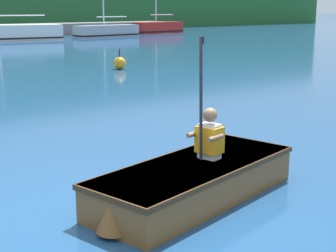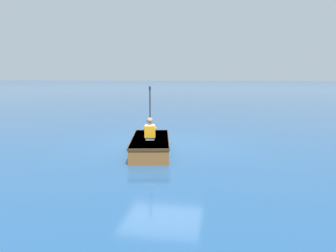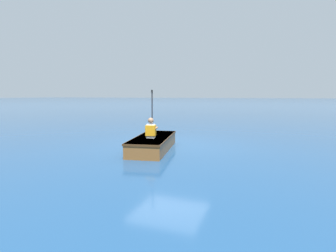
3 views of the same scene
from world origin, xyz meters
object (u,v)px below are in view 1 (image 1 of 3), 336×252
(moored_boat_dock_west_end, at_px, (4,33))
(person_paddler, at_px, (209,135))
(channel_buoy, at_px, (120,63))
(moored_boat_outer_slip_west, at_px, (158,28))
(moored_boat_dock_center_near, at_px, (107,31))
(rowboat_foreground, at_px, (193,179))

(moored_boat_dock_west_end, xyz_separation_m, person_paddler, (-9.13, -29.42, 0.22))
(moored_boat_dock_west_end, distance_m, channel_buoy, 18.49)
(moored_boat_outer_slip_west, distance_m, channel_buoy, 26.24)
(person_paddler, bearing_deg, moored_boat_dock_center_near, 59.88)
(moored_boat_dock_west_end, relative_size, moored_boat_dock_center_near, 1.49)
(moored_boat_dock_west_end, bearing_deg, person_paddler, -107.23)
(rowboat_foreground, relative_size, channel_buoy, 4.07)
(rowboat_foreground, bearing_deg, moored_boat_dock_center_near, 59.49)
(moored_boat_dock_west_end, distance_m, person_paddler, 30.81)
(moored_boat_dock_center_near, distance_m, rowboat_foreground, 33.76)
(moored_boat_dock_center_near, height_order, rowboat_foreground, moored_boat_dock_center_near)
(moored_boat_dock_west_end, xyz_separation_m, moored_boat_outer_slip_west, (14.14, 1.64, -0.03))
(moored_boat_dock_center_near, xyz_separation_m, rowboat_foreground, (-17.14, -29.09, -0.17))
(channel_buoy, bearing_deg, moored_boat_dock_west_end, 80.73)
(moored_boat_dock_center_near, xyz_separation_m, moored_boat_outer_slip_west, (6.42, 2.03, 0.04))
(moored_boat_dock_center_near, distance_m, moored_boat_outer_slip_west, 6.73)
(moored_boat_dock_center_near, relative_size, rowboat_foreground, 1.76)
(moored_boat_dock_center_near, height_order, person_paddler, moored_boat_dock_center_near)
(moored_boat_dock_west_end, xyz_separation_m, moored_boat_dock_center_near, (7.72, -0.39, -0.07))
(moored_boat_dock_west_end, height_order, channel_buoy, moored_boat_dock_west_end)
(moored_boat_dock_west_end, height_order, moored_boat_outer_slip_west, moored_boat_outer_slip_west)
(moored_boat_dock_west_end, relative_size, moored_boat_outer_slip_west, 1.28)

